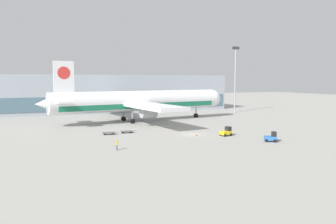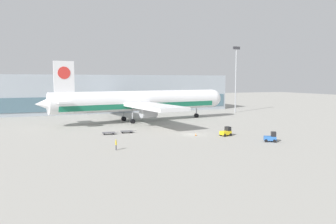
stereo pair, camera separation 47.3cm
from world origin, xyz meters
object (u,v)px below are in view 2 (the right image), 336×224
Objects in this scene: ground_crew_near at (116,144)px; baggage_tug_foreground at (271,137)px; light_mast at (236,75)px; airplane_main at (139,102)px; baggage_dolly_second at (127,131)px; baggage_tug_mid at (226,132)px; baggage_dolly_lead at (109,133)px; traffic_cone_near at (196,134)px.

baggage_tug_foreground is at bearing 94.60° from ground_crew_near.
baggage_tug_foreground is at bearing -117.25° from light_mast.
ground_crew_near is (-57.02, -48.37, -12.96)m from light_mast.
airplane_main reaches higher than baggage_dolly_second.
baggage_tug_foreground is 10.23m from baggage_tug_mid.
baggage_tug_foreground is 31.71m from baggage_dolly_second.
ground_crew_near is at bearing -154.99° from baggage_tug_foreground.
light_mast is 75.89m from ground_crew_near.
airplane_main is at bearing 64.13° from baggage_dolly_lead.
baggage_dolly_lead is (-54.74, -31.68, -13.67)m from light_mast.
baggage_tug_mid is (-4.41, 9.23, 0.00)m from baggage_tug_foreground.
light_mast is 6.47× the size of baggage_dolly_lead.
traffic_cone_near is (19.54, 7.75, -0.79)m from ground_crew_near.
light_mast is at bearing 38.03° from baggage_dolly_lead.
airplane_main reaches higher than baggage_tug_mid.
traffic_cone_near is (-10.41, 11.92, -0.57)m from baggage_tug_foreground.
baggage_dolly_second is at bearing 15.04° from baggage_dolly_lead.
baggage_dolly_lead is at bearing 175.93° from baggage_tug_foreground.
airplane_main reaches higher than ground_crew_near.
baggage_tug_foreground is (14.59, -40.38, -4.96)m from airplane_main.
airplane_main is 39.61m from ground_crew_near.
baggage_dolly_lead is at bearing -149.93° from light_mast.
light_mast is 60.86m from baggage_dolly_second.
light_mast is 8.67× the size of baggage_tug_foreground.
baggage_tug_mid is 26.02m from baggage_dolly_lead.
baggage_tug_mid is 1.43× the size of ground_crew_near.
baggage_dolly_second is at bearing 171.70° from ground_crew_near.
traffic_cone_near is (17.26, -8.94, -0.09)m from baggage_dolly_lead.
baggage_tug_mid is at bearing -126.00° from light_mast.
baggage_dolly_second is 16.07m from traffic_cone_near.
light_mast reaches higher than baggage_tug_foreground.
airplane_main is 22.01× the size of baggage_tug_mid.
baggage_dolly_second is at bearing 143.89° from traffic_cone_near.
traffic_cone_near reaches higher than baggage_dolly_lead.
airplane_main is 29.29m from traffic_cone_near.
baggage_tug_mid is at bearing -18.62° from baggage_dolly_lead.
baggage_tug_mid is at bearing -24.19° from traffic_cone_near.
baggage_dolly_second is 2.05× the size of ground_crew_near.
ground_crew_near is (-15.36, -36.20, -4.74)m from airplane_main.
baggage_dolly_second is (4.27, 0.53, 0.00)m from baggage_dolly_lead.
ground_crew_near is 21.03m from traffic_cone_near.
traffic_cone_near is at bearing 164.08° from baggage_tug_foreground.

